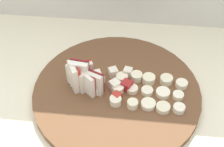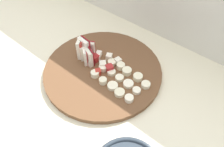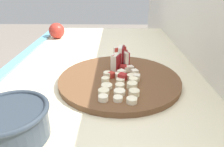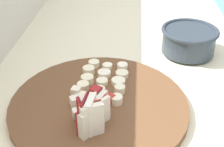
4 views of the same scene
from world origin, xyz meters
The scene contains 7 objects.
tile_backsplash centered at (0.00, 0.34, 0.64)m, with size 2.40×0.04×1.27m, color silver.
cutting_board centered at (0.03, 0.06, 0.88)m, with size 0.35×0.35×0.02m, color brown.
apple_wedge_fan centered at (-0.05, 0.07, 0.92)m, with size 0.08×0.06×0.07m.
apple_dice_pile centered at (0.01, 0.08, 0.90)m, with size 0.09×0.09×0.02m.
banana_slice_rows centered at (0.09, 0.06, 0.90)m, with size 0.16×0.10×0.02m.
ceramic_bowl centered at (0.27, -0.14, 0.91)m, with size 0.14×0.14×0.07m.
whole_apple centered at (-0.45, -0.24, 0.91)m, with size 0.08×0.08×0.08m, color #B22D23.
Camera 3 is at (0.57, 0.05, 1.15)m, focal length 33.41 mm.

